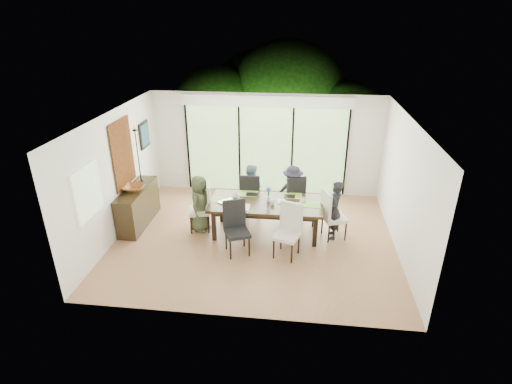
# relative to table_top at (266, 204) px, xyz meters

# --- Properties ---
(floor) EXTENTS (6.00, 5.00, 0.01)m
(floor) POSITION_rel_table_top_xyz_m (-0.22, -0.25, -0.74)
(floor) COLOR brown
(floor) RESTS_ON ground
(ceiling) EXTENTS (6.00, 5.00, 0.01)m
(ceiling) POSITION_rel_table_top_xyz_m (-0.22, -0.25, 1.97)
(ceiling) COLOR white
(ceiling) RESTS_ON wall_back
(wall_back) EXTENTS (6.00, 0.02, 2.70)m
(wall_back) POSITION_rel_table_top_xyz_m (-0.22, 2.26, 0.62)
(wall_back) COLOR white
(wall_back) RESTS_ON floor
(wall_front) EXTENTS (6.00, 0.02, 2.70)m
(wall_front) POSITION_rel_table_top_xyz_m (-0.22, -2.76, 0.62)
(wall_front) COLOR silver
(wall_front) RESTS_ON floor
(wall_left) EXTENTS (0.02, 5.00, 2.70)m
(wall_left) POSITION_rel_table_top_xyz_m (-3.23, -0.25, 0.62)
(wall_left) COLOR beige
(wall_left) RESTS_ON floor
(wall_right) EXTENTS (0.02, 5.00, 2.70)m
(wall_right) POSITION_rel_table_top_xyz_m (2.79, -0.25, 0.62)
(wall_right) COLOR white
(wall_right) RESTS_ON floor
(glass_doors) EXTENTS (4.20, 0.02, 2.30)m
(glass_doors) POSITION_rel_table_top_xyz_m (-0.22, 2.22, 0.47)
(glass_doors) COLOR #598C3F
(glass_doors) RESTS_ON wall_back
(blinds_header) EXTENTS (4.40, 0.06, 0.28)m
(blinds_header) POSITION_rel_table_top_xyz_m (-0.22, 2.21, 1.77)
(blinds_header) COLOR white
(blinds_header) RESTS_ON wall_back
(mullion_a) EXTENTS (0.05, 0.04, 2.30)m
(mullion_a) POSITION_rel_table_top_xyz_m (-2.32, 2.21, 0.47)
(mullion_a) COLOR black
(mullion_a) RESTS_ON wall_back
(mullion_b) EXTENTS (0.05, 0.04, 2.30)m
(mullion_b) POSITION_rel_table_top_xyz_m (-0.92, 2.21, 0.47)
(mullion_b) COLOR black
(mullion_b) RESTS_ON wall_back
(mullion_c) EXTENTS (0.05, 0.04, 2.30)m
(mullion_c) POSITION_rel_table_top_xyz_m (0.48, 2.21, 0.47)
(mullion_c) COLOR black
(mullion_c) RESTS_ON wall_back
(mullion_d) EXTENTS (0.05, 0.04, 2.30)m
(mullion_d) POSITION_rel_table_top_xyz_m (1.88, 2.21, 0.47)
(mullion_d) COLOR black
(mullion_d) RESTS_ON wall_back
(side_window) EXTENTS (0.02, 0.90, 1.00)m
(side_window) POSITION_rel_table_top_xyz_m (-3.19, -1.45, 0.77)
(side_window) COLOR #8CAD7F
(side_window) RESTS_ON wall_left
(deck) EXTENTS (6.00, 1.80, 0.10)m
(deck) POSITION_rel_table_top_xyz_m (-0.22, 3.15, -0.78)
(deck) COLOR #4F3A22
(deck) RESTS_ON ground
(rail_top) EXTENTS (6.00, 0.08, 0.06)m
(rail_top) POSITION_rel_table_top_xyz_m (-0.22, 3.95, -0.18)
(rail_top) COLOR brown
(rail_top) RESTS_ON deck
(foliage_left) EXTENTS (3.20, 3.20, 3.20)m
(foliage_left) POSITION_rel_table_top_xyz_m (-2.02, 4.95, 0.71)
(foliage_left) COLOR #14380F
(foliage_left) RESTS_ON ground
(foliage_mid) EXTENTS (4.00, 4.00, 4.00)m
(foliage_mid) POSITION_rel_table_top_xyz_m (0.18, 5.55, 1.07)
(foliage_mid) COLOR #14380F
(foliage_mid) RESTS_ON ground
(foliage_right) EXTENTS (2.80, 2.80, 2.80)m
(foliage_right) POSITION_rel_table_top_xyz_m (1.98, 4.75, 0.53)
(foliage_right) COLOR #14380F
(foliage_right) RESTS_ON ground
(foliage_far) EXTENTS (3.60, 3.60, 3.60)m
(foliage_far) POSITION_rel_table_top_xyz_m (-0.82, 6.25, 0.89)
(foliage_far) COLOR #14380F
(foliage_far) RESTS_ON ground
(table_top) EXTENTS (2.45, 1.12, 0.06)m
(table_top) POSITION_rel_table_top_xyz_m (0.00, 0.00, 0.00)
(table_top) COLOR black
(table_top) RESTS_ON floor
(table_apron) EXTENTS (2.24, 0.92, 0.10)m
(table_apron) POSITION_rel_table_top_xyz_m (0.00, 0.00, -0.09)
(table_apron) COLOR black
(table_apron) RESTS_ON floor
(table_leg_fl) EXTENTS (0.09, 0.09, 0.70)m
(table_leg_fl) POSITION_rel_table_top_xyz_m (-1.08, -0.43, -0.38)
(table_leg_fl) COLOR black
(table_leg_fl) RESTS_ON floor
(table_leg_fr) EXTENTS (0.09, 0.09, 0.70)m
(table_leg_fr) POSITION_rel_table_top_xyz_m (1.08, -0.43, -0.38)
(table_leg_fr) COLOR black
(table_leg_fr) RESTS_ON floor
(table_leg_bl) EXTENTS (0.09, 0.09, 0.70)m
(table_leg_bl) POSITION_rel_table_top_xyz_m (-1.08, 0.43, -0.38)
(table_leg_bl) COLOR black
(table_leg_bl) RESTS_ON floor
(table_leg_br) EXTENTS (0.09, 0.09, 0.70)m
(table_leg_br) POSITION_rel_table_top_xyz_m (1.08, 0.43, -0.38)
(table_leg_br) COLOR black
(table_leg_br) RESTS_ON floor
(chair_left_end) EXTENTS (0.56, 0.56, 1.12)m
(chair_left_end) POSITION_rel_table_top_xyz_m (-1.50, 0.00, -0.17)
(chair_left_end) COLOR silver
(chair_left_end) RESTS_ON floor
(chair_right_end) EXTENTS (0.60, 0.60, 1.12)m
(chair_right_end) POSITION_rel_table_top_xyz_m (1.50, 0.00, -0.17)
(chair_right_end) COLOR silver
(chair_right_end) RESTS_ON floor
(chair_far_left) EXTENTS (0.49, 0.49, 1.12)m
(chair_far_left) POSITION_rel_table_top_xyz_m (-0.45, 0.85, -0.17)
(chair_far_left) COLOR black
(chair_far_left) RESTS_ON floor
(chair_far_right) EXTENTS (0.62, 0.62, 1.12)m
(chair_far_right) POSITION_rel_table_top_xyz_m (0.55, 0.85, -0.17)
(chair_far_right) COLOR black
(chair_far_right) RESTS_ON floor
(chair_near_left) EXTENTS (0.62, 0.62, 1.12)m
(chair_near_left) POSITION_rel_table_top_xyz_m (-0.50, -0.87, -0.17)
(chair_near_left) COLOR black
(chair_near_left) RESTS_ON floor
(chair_near_right) EXTENTS (0.60, 0.60, 1.12)m
(chair_near_right) POSITION_rel_table_top_xyz_m (0.50, -0.87, -0.17)
(chair_near_right) COLOR silver
(chair_near_right) RESTS_ON floor
(person_left_end) EXTENTS (0.51, 0.68, 1.32)m
(person_left_end) POSITION_rel_table_top_xyz_m (-1.48, 0.00, -0.08)
(person_left_end) COLOR #434D33
(person_left_end) RESTS_ON floor
(person_right_end) EXTENTS (0.39, 0.62, 1.32)m
(person_right_end) POSITION_rel_table_top_xyz_m (1.48, 0.00, -0.08)
(person_right_end) COLOR black
(person_right_end) RESTS_ON floor
(person_far_left) EXTENTS (0.64, 0.42, 1.32)m
(person_far_left) POSITION_rel_table_top_xyz_m (-0.45, 0.83, -0.08)
(person_far_left) COLOR #7796AD
(person_far_left) RESTS_ON floor
(person_far_right) EXTENTS (0.63, 0.42, 1.32)m
(person_far_right) POSITION_rel_table_top_xyz_m (0.55, 0.83, -0.08)
(person_far_right) COLOR #241F2F
(person_far_right) RESTS_ON floor
(placemat_left) EXTENTS (0.45, 0.33, 0.01)m
(placemat_left) POSITION_rel_table_top_xyz_m (-0.95, 0.00, 0.03)
(placemat_left) COLOR #95B13F
(placemat_left) RESTS_ON table_top
(placemat_right) EXTENTS (0.45, 0.33, 0.01)m
(placemat_right) POSITION_rel_table_top_xyz_m (0.95, 0.00, 0.03)
(placemat_right) COLOR #89C646
(placemat_right) RESTS_ON table_top
(placemat_far_l) EXTENTS (0.45, 0.33, 0.01)m
(placemat_far_l) POSITION_rel_table_top_xyz_m (-0.45, 0.40, 0.03)
(placemat_far_l) COLOR #8ABD43
(placemat_far_l) RESTS_ON table_top
(placemat_far_r) EXTENTS (0.45, 0.33, 0.01)m
(placemat_far_r) POSITION_rel_table_top_xyz_m (0.55, 0.40, 0.03)
(placemat_far_r) COLOR #87A43A
(placemat_far_r) RESTS_ON table_top
(placemat_paper) EXTENTS (0.45, 0.33, 0.01)m
(placemat_paper) POSITION_rel_table_top_xyz_m (-0.55, -0.30, 0.03)
(placemat_paper) COLOR white
(placemat_paper) RESTS_ON table_top
(tablet_far_l) EXTENTS (0.27, 0.18, 0.01)m
(tablet_far_l) POSITION_rel_table_top_xyz_m (-0.35, 0.35, 0.04)
(tablet_far_l) COLOR black
(tablet_far_l) RESTS_ON table_top
(tablet_far_r) EXTENTS (0.24, 0.17, 0.01)m
(tablet_far_r) POSITION_rel_table_top_xyz_m (0.50, 0.35, 0.04)
(tablet_far_r) COLOR black
(tablet_far_r) RESTS_ON table_top
(papers) EXTENTS (0.31, 0.22, 0.00)m
(papers) POSITION_rel_table_top_xyz_m (0.70, -0.05, 0.03)
(papers) COLOR white
(papers) RESTS_ON table_top
(platter_base) EXTENTS (0.27, 0.27, 0.02)m
(platter_base) POSITION_rel_table_top_xyz_m (-0.55, -0.30, 0.05)
(platter_base) COLOR white
(platter_base) RESTS_ON table_top
(platter_snacks) EXTENTS (0.20, 0.20, 0.01)m
(platter_snacks) POSITION_rel_table_top_xyz_m (-0.55, -0.30, 0.07)
(platter_snacks) COLOR orange
(platter_snacks) RESTS_ON table_top
(vase) EXTENTS (0.08, 0.08, 0.12)m
(vase) POSITION_rel_table_top_xyz_m (0.05, 0.05, 0.09)
(vase) COLOR silver
(vase) RESTS_ON table_top
(hyacinth_stems) EXTENTS (0.04, 0.04, 0.16)m
(hyacinth_stems) POSITION_rel_table_top_xyz_m (0.05, 0.05, 0.21)
(hyacinth_stems) COLOR #337226
(hyacinth_stems) RESTS_ON table_top
(hyacinth_blooms) EXTENTS (0.11, 0.11, 0.11)m
(hyacinth_blooms) POSITION_rel_table_top_xyz_m (0.05, 0.05, 0.32)
(hyacinth_blooms) COLOR #4953B7
(hyacinth_blooms) RESTS_ON table_top
(laptop) EXTENTS (0.40, 0.38, 0.03)m
(laptop) POSITION_rel_table_top_xyz_m (-0.85, -0.10, 0.04)
(laptop) COLOR silver
(laptop) RESTS_ON table_top
(cup_a) EXTENTS (0.17, 0.17, 0.10)m
(cup_a) POSITION_rel_table_top_xyz_m (-0.70, 0.15, 0.08)
(cup_a) COLOR white
(cup_a) RESTS_ON table_top
(cup_b) EXTENTS (0.14, 0.14, 0.09)m
(cup_b) POSITION_rel_table_top_xyz_m (0.15, -0.10, 0.08)
(cup_b) COLOR white
(cup_b) RESTS_ON table_top
(cup_c) EXTENTS (0.15, 0.15, 0.10)m
(cup_c) POSITION_rel_table_top_xyz_m (0.80, 0.10, 0.08)
(cup_c) COLOR white
(cup_c) RESTS_ON table_top
(book) EXTENTS (0.21, 0.26, 0.02)m
(book) POSITION_rel_table_top_xyz_m (0.25, 0.05, 0.04)
(book) COLOR white
(book) RESTS_ON table_top
(sideboard) EXTENTS (0.45, 1.59, 0.89)m
(sideboard) POSITION_rel_table_top_xyz_m (-2.98, 0.10, -0.29)
(sideboard) COLOR black
(sideboard) RESTS_ON floor
(bowl) EXTENTS (0.47, 0.47, 0.12)m
(bowl) POSITION_rel_table_top_xyz_m (-2.98, 0.00, 0.22)
(bowl) COLOR brown
(bowl) RESTS_ON sideboard
(candlestick_base) EXTENTS (0.10, 0.10, 0.04)m
(candlestick_base) POSITION_rel_table_top_xyz_m (-2.98, 0.45, 0.18)
(candlestick_base) COLOR black
(candlestick_base) RESTS_ON sideboard
(candlestick_shaft) EXTENTS (0.02, 0.02, 1.24)m
(candlestick_shaft) POSITION_rel_table_top_xyz_m (-2.98, 0.45, 0.81)
(candlestick_shaft) COLOR black
(candlestick_shaft) RESTS_ON sideboard
(candlestick_pan) EXTENTS (0.10, 0.10, 0.03)m
(candlestick_pan) POSITION_rel_table_top_xyz_m (-2.98, 0.45, 1.42)
(candlestick_pan) COLOR black
(candlestick_pan) RESTS_ON sideboard
(candle) EXTENTS (0.04, 0.04, 0.10)m
(candle) POSITION_rel_table_top_xyz_m (-2.98, 0.45, 1.48)
(candle) COLOR silver
(candle) RESTS_ON sideboard
(tapestry) EXTENTS (0.02, 1.00, 1.50)m
(tapestry) POSITION_rel_table_top_xyz_m (-3.19, 0.15, 0.97)
(tapestry) COLOR brown
(tapestry) RESTS_ON wall_left
(art_frame) EXTENTS (0.03, 0.55, 0.65)m
(art_frame) POSITION_rel_table_top_xyz_m (-3.19, 1.45, 1.02)
(art_frame) COLOR black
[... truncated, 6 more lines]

